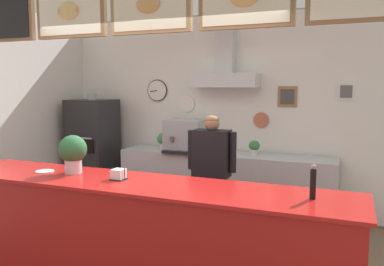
{
  "coord_description": "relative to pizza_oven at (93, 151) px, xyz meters",
  "views": [
    {
      "loc": [
        1.77,
        -3.25,
        1.91
      ],
      "look_at": [
        0.12,
        0.79,
        1.37
      ],
      "focal_mm": 36.99,
      "sensor_mm": 36.0,
      "label": 1
    }
  ],
  "objects": [
    {
      "name": "back_wall_assembly",
      "position": [
        2.09,
        0.35,
        0.74
      ],
      "size": [
        5.27,
        2.55,
        2.94
      ],
      "color": "gray",
      "rests_on": "ground_plane"
    },
    {
      "name": "service_counter",
      "position": [
        2.08,
        -2.22,
        -0.32
      ],
      "size": [
        3.89,
        0.75,
        1.04
      ],
      "color": "#B21916",
      "rests_on": "ground_plane"
    },
    {
      "name": "back_prep_counter",
      "position": [
        2.17,
        0.11,
        -0.38
      ],
      "size": [
        3.1,
        0.57,
        0.93
      ],
      "color": "#B7BABF",
      "rests_on": "ground_plane"
    },
    {
      "name": "pizza_oven",
      "position": [
        0.0,
        0.0,
        0.0
      ],
      "size": [
        0.65,
        0.68,
        1.77
      ],
      "color": "#232326",
      "rests_on": "ground_plane"
    },
    {
      "name": "shop_worker",
      "position": [
        2.41,
        -1.11,
        -0.0
      ],
      "size": [
        0.57,
        0.22,
        1.57
      ],
      "rotation": [
        0.0,
        0.0,
        3.15
      ],
      "color": "#232328",
      "rests_on": "ground_plane"
    },
    {
      "name": "espresso_machine",
      "position": [
        1.59,
        0.09,
        0.32
      ],
      "size": [
        0.56,
        0.55,
        0.47
      ],
      "color": "#A3A5AD",
      "rests_on": "back_prep_counter"
    },
    {
      "name": "potted_basil",
      "position": [
        2.61,
        0.13,
        0.21
      ],
      "size": [
        0.15,
        0.15,
        0.2
      ],
      "color": "beige",
      "rests_on": "back_prep_counter"
    },
    {
      "name": "potted_sage",
      "position": [
        1.21,
        0.1,
        0.24
      ],
      "size": [
        0.2,
        0.2,
        0.25
      ],
      "color": "beige",
      "rests_on": "back_prep_counter"
    },
    {
      "name": "condiment_plate",
      "position": [
        1.04,
        -2.22,
        0.21
      ],
      "size": [
        0.18,
        0.18,
        0.01
      ],
      "color": "white",
      "rests_on": "service_counter"
    },
    {
      "name": "pepper_grinder",
      "position": [
        3.6,
        -2.19,
        0.34
      ],
      "size": [
        0.05,
        0.05,
        0.27
      ],
      "color": "black",
      "rests_on": "service_counter"
    },
    {
      "name": "basil_vase",
      "position": [
        1.33,
        -2.15,
        0.41
      ],
      "size": [
        0.27,
        0.27,
        0.38
      ],
      "color": "silver",
      "rests_on": "service_counter"
    },
    {
      "name": "napkin_holder",
      "position": [
        1.89,
        -2.2,
        0.25
      ],
      "size": [
        0.14,
        0.13,
        0.11
      ],
      "color": "#262628",
      "rests_on": "service_counter"
    }
  ]
}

